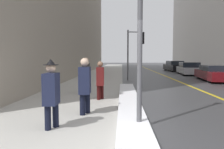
% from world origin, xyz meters
% --- Properties ---
extents(ground_plane, '(160.00, 160.00, 0.00)m').
position_xyz_m(ground_plane, '(0.00, 0.00, 0.00)').
color(ground_plane, '#38383A').
extents(sidewalk_slab, '(4.00, 80.00, 0.01)m').
position_xyz_m(sidewalk_slab, '(-2.00, 15.00, 0.01)').
color(sidewalk_slab, '#B2AFA8').
rests_on(sidewalk_slab, ground).
extents(road_centre_stripe, '(0.16, 80.00, 0.00)m').
position_xyz_m(road_centre_stripe, '(4.00, 15.00, 0.00)').
color(road_centre_stripe, gold).
rests_on(road_centre_stripe, ground).
extents(snow_bank_curb, '(0.75, 9.22, 0.15)m').
position_xyz_m(snow_bank_curb, '(0.22, 4.23, 0.07)').
color(snow_bank_curb, white).
rests_on(snow_bank_curb, ground).
extents(lamp_post, '(0.28, 0.28, 4.85)m').
position_xyz_m(lamp_post, '(0.37, 1.20, 2.91)').
color(lamp_post, '#515156').
rests_on(lamp_post, ground).
extents(traffic_light_near, '(1.30, 0.46, 3.78)m').
position_xyz_m(traffic_light_near, '(1.07, 12.92, 2.73)').
color(traffic_light_near, '#515156').
rests_on(traffic_light_near, ground).
extents(pedestrian_in_fedora, '(0.35, 0.51, 1.62)m').
position_xyz_m(pedestrian_in_fedora, '(-1.66, 1.00, 0.89)').
color(pedestrian_in_fedora, black).
rests_on(pedestrian_in_fedora, ground).
extents(pedestrian_nearside, '(0.34, 0.55, 1.64)m').
position_xyz_m(pedestrian_nearside, '(-1.11, 2.35, 0.91)').
color(pedestrian_nearside, black).
rests_on(pedestrian_nearside, ground).
extents(pedestrian_in_glasses, '(0.31, 0.51, 1.52)m').
position_xyz_m(pedestrian_in_glasses, '(-0.90, 4.68, 0.84)').
color(pedestrian_in_glasses, '#340C0C').
rests_on(pedestrian_in_glasses, ground).
extents(pedestrian_with_shoulder_bag, '(0.34, 0.76, 1.67)m').
position_xyz_m(pedestrian_with_shoulder_bag, '(-1.71, 6.21, 0.92)').
color(pedestrian_with_shoulder_bag, black).
rests_on(pedestrian_with_shoulder_bag, ground).
extents(parked_car_maroon, '(2.23, 5.04, 1.14)m').
position_xyz_m(parked_car_maroon, '(6.76, 12.43, 0.55)').
color(parked_car_maroon, '#600F14').
rests_on(parked_car_maroon, ground).
extents(parked_car_silver, '(2.18, 4.87, 1.25)m').
position_xyz_m(parked_car_silver, '(6.81, 18.74, 0.59)').
color(parked_car_silver, '#B2B2B7').
rests_on(parked_car_silver, ground).
extents(parked_car_black, '(2.08, 4.99, 1.32)m').
position_xyz_m(parked_car_black, '(6.83, 25.01, 0.62)').
color(parked_car_black, black).
rests_on(parked_car_black, ground).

